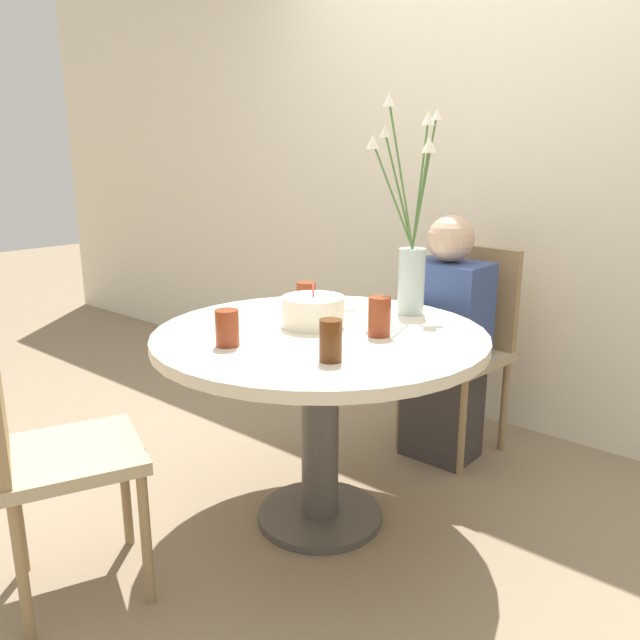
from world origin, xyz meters
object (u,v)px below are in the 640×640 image
Objects in this scene: side_plate at (336,307)px; drink_glass_1 at (331,340)px; drink_glass_2 at (379,317)px; person_guest at (445,348)px; chair_far_back at (466,336)px; flower_vase at (411,249)px; drink_glass_0 at (227,328)px; birthday_cake at (313,311)px; chair_right_flank at (40,436)px; drink_glass_3 at (306,297)px.

drink_glass_1 is (0.42, -0.54, 0.06)m from side_plate.
drink_glass_2 is 0.12× the size of person_guest.
chair_far_back is 0.70m from side_plate.
flower_vase is 6.84× the size of drink_glass_0.
drink_glass_1 is (0.30, -0.27, 0.01)m from birthday_cake.
drink_glass_0 is (0.06, -0.64, 0.05)m from side_plate.
chair_far_back and chair_right_flank have the same top height.
chair_right_flank is (-0.45, -1.77, 0.00)m from chair_far_back.
drink_glass_0 is 0.51m from drink_glass_3.
drink_glass_2 reaches higher than drink_glass_0.
flower_vase is 0.81m from drink_glass_0.
birthday_cake is 0.79m from person_guest.
drink_glass_3 is at bearing 168.03° from drink_glass_2.
drink_glass_0 is (-0.05, -0.36, 0.01)m from birthday_cake.
drink_glass_2 is (0.54, 0.94, 0.27)m from chair_right_flank.
drink_glass_3 is (-0.31, -0.75, 0.26)m from chair_far_back.
drink_glass_3 is (-0.11, 0.50, 0.00)m from drink_glass_0.
flower_vase is 0.70m from drink_glass_1.
drink_glass_2 is at bearing -11.97° from drink_glass_3.
side_plate is 1.34× the size of drink_glass_2.
drink_glass_1 is 0.32m from drink_glass_2.
birthday_cake is (0.29, 0.89, 0.26)m from chair_right_flank.
chair_right_flank is at bearing -104.89° from person_guest.
person_guest is (0.14, 0.72, -0.28)m from birthday_cake.
drink_glass_1 is at bearing -76.99° from chair_far_back.
drink_glass_1 is (0.15, -0.66, -0.19)m from flower_vase.
drink_glass_0 is at bearing -164.84° from drink_glass_1.
birthday_cake is 1.88× the size of drink_glass_3.
side_plate is 0.15m from drink_glass_3.
drink_glass_0 is at bearing -126.52° from drink_glass_2.
person_guest is at bearing 79.10° from birthday_cake.
chair_far_back is 1.00× the size of chair_right_flank.
side_plate is at bearing 112.89° from birthday_cake.
side_plate is at bearing -76.14° from chair_right_flank.
flower_vase reaches higher than drink_glass_3.
flower_vase is (0.15, 0.39, 0.20)m from birthday_cake.
chair_right_flank is at bearing -114.39° from drink_glass_0.
drink_glass_3 is at bearing 138.58° from drink_glass_1.
drink_glass_2 is at bearing -77.46° from chair_far_back.
flower_vase is 0.38m from side_plate.
birthday_cake reaches higher than drink_glass_1.
drink_glass_0 is at bearing -78.10° from drink_glass_3.
person_guest is at bearing -90.00° from chair_far_back.
drink_glass_1 is 1.06× the size of drink_glass_3.
chair_right_flank is at bearing -133.54° from drink_glass_1.
chair_far_back is 7.36× the size of drink_glass_1.
person_guest is at bearing 99.28° from drink_glass_1.
side_plate is 0.68m from drink_glass_1.
birthday_cake is (-0.16, -0.88, 0.26)m from chair_far_back.
drink_glass_2 is (0.10, -0.83, 0.27)m from chair_far_back.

